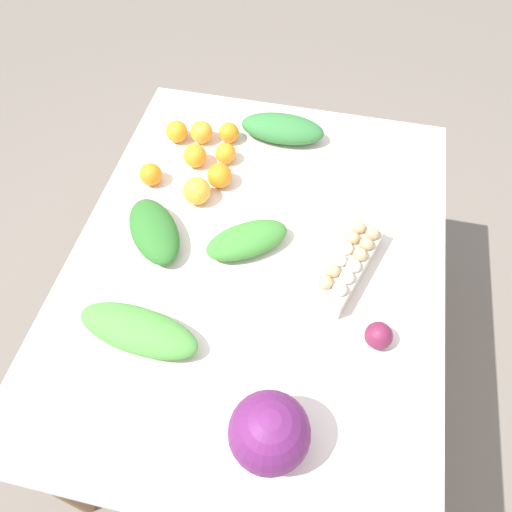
# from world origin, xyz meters

# --- Properties ---
(ground_plane) EXTENTS (8.00, 8.00, 0.00)m
(ground_plane) POSITION_xyz_m (0.00, 0.00, 0.00)
(ground_plane) COLOR #70665B
(dining_table) EXTENTS (1.36, 1.04, 0.76)m
(dining_table) POSITION_xyz_m (0.00, 0.00, 0.67)
(dining_table) COLOR silver
(dining_table) RESTS_ON ground_plane
(cabbage_purple) EXTENTS (0.18, 0.18, 0.18)m
(cabbage_purple) POSITION_xyz_m (-0.48, -0.13, 0.85)
(cabbage_purple) COLOR #601E5B
(cabbage_purple) RESTS_ON dining_table
(egg_carton) EXTENTS (0.31, 0.18, 0.09)m
(egg_carton) POSITION_xyz_m (0.02, -0.25, 0.81)
(egg_carton) COLOR beige
(egg_carton) RESTS_ON dining_table
(greens_bunch_scallion) EXTENTS (0.23, 0.26, 0.07)m
(greens_bunch_scallion) POSITION_xyz_m (0.04, 0.03, 0.80)
(greens_bunch_scallion) COLOR #3D8433
(greens_bunch_scallion) RESTS_ON dining_table
(greens_bunch_beet_tops) EXTENTS (0.12, 0.28, 0.08)m
(greens_bunch_beet_tops) POSITION_xyz_m (0.51, 0.02, 0.80)
(greens_bunch_beet_tops) COLOR #337538
(greens_bunch_beet_tops) RESTS_ON dining_table
(greens_bunch_dandelion) EXTENTS (0.28, 0.25, 0.07)m
(greens_bunch_dandelion) POSITION_xyz_m (0.01, 0.30, 0.80)
(greens_bunch_dandelion) COLOR #2D6B28
(greens_bunch_dandelion) RESTS_ON dining_table
(greens_bunch_kale) EXTENTS (0.16, 0.33, 0.08)m
(greens_bunch_kale) POSITION_xyz_m (-0.29, 0.23, 0.80)
(greens_bunch_kale) COLOR #4C933D
(greens_bunch_kale) RESTS_ON dining_table
(beet_root) EXTENTS (0.07, 0.07, 0.07)m
(beet_root) POSITION_xyz_m (-0.18, -0.35, 0.80)
(beet_root) COLOR maroon
(beet_root) RESTS_ON dining_table
(orange_0) EXTENTS (0.07, 0.07, 0.07)m
(orange_0) POSITION_xyz_m (0.33, 0.27, 0.80)
(orange_0) COLOR orange
(orange_0) RESTS_ON dining_table
(orange_1) EXTENTS (0.08, 0.08, 0.08)m
(orange_1) POSITION_xyz_m (0.26, 0.17, 0.80)
(orange_1) COLOR orange
(orange_1) RESTS_ON dining_table
(orange_2) EXTENTS (0.07, 0.07, 0.07)m
(orange_2) POSITION_xyz_m (0.46, 0.19, 0.80)
(orange_2) COLOR orange
(orange_2) RESTS_ON dining_table
(orange_3) EXTENTS (0.07, 0.07, 0.07)m
(orange_3) POSITION_xyz_m (0.44, 0.28, 0.80)
(orange_3) COLOR orange
(orange_3) RESTS_ON dining_table
(orange_4) EXTENTS (0.07, 0.07, 0.07)m
(orange_4) POSITION_xyz_m (0.36, 0.18, 0.80)
(orange_4) COLOR orange
(orange_4) RESTS_ON dining_table
(orange_5) EXTENTS (0.07, 0.07, 0.07)m
(orange_5) POSITION_xyz_m (0.43, 0.36, 0.80)
(orange_5) COLOR orange
(orange_5) RESTS_ON dining_table
(orange_6) EXTENTS (0.07, 0.07, 0.07)m
(orange_6) POSITION_xyz_m (0.22, 0.38, 0.80)
(orange_6) COLOR orange
(orange_6) RESTS_ON dining_table
(orange_7) EXTENTS (0.08, 0.08, 0.08)m
(orange_7) POSITION_xyz_m (0.18, 0.22, 0.81)
(orange_7) COLOR #F9A833
(orange_7) RESTS_ON dining_table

